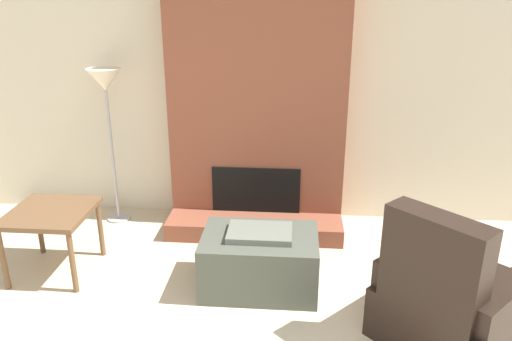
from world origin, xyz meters
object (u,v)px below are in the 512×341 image
Objects in this scene: side_table at (51,219)px; floor_lamp_left at (106,90)px; ottoman at (260,260)px; armchair at (451,302)px.

floor_lamp_left reaches higher than side_table.
ottoman is 0.58× the size of floor_lamp_left.
ottoman is 2.20m from floor_lamp_left.
armchair is 3.45m from floor_lamp_left.
floor_lamp_left is (-1.54, 1.11, 1.11)m from ottoman.
floor_lamp_left is at bearing 144.16° from ottoman.
side_table is (-3.02, 0.61, 0.20)m from armchair.
side_table is (-1.71, 0.10, 0.25)m from ottoman.
armchair is at bearing -11.44° from side_table.
side_table is 0.43× the size of floor_lamp_left.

